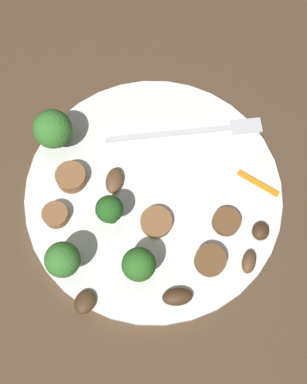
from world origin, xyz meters
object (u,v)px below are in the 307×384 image
at_px(broccoli_floret_3, 110,210).
at_px(mushroom_4, 114,181).
at_px(sausage_slice_4, 56,215).
at_px(mushroom_0, 261,231).
at_px(mushroom_2, 85,302).
at_px(sausage_slice_1, 210,260).
at_px(sausage_slice_0, 71,177).
at_px(broccoli_floret_2, 63,260).
at_px(pepper_strip_0, 258,186).
at_px(mushroom_1, 249,262).
at_px(fork, 196,131).
at_px(broccoli_floret_0, 53,129).
at_px(sausage_slice_3, 226,222).
at_px(broccoli_floret_1, 139,265).
at_px(mushroom_3, 177,297).
at_px(plate, 154,194).
at_px(sausage_slice_2, 154,222).

height_order(broccoli_floret_3, mushroom_4, broccoli_floret_3).
xyz_separation_m(sausage_slice_4, mushroom_0, (0.21, -0.04, -0.00)).
bearing_deg(mushroom_2, sausage_slice_1, 13.44).
bearing_deg(sausage_slice_1, mushroom_4, 134.30).
relative_size(sausage_slice_0, sausage_slice_1, 1.02).
bearing_deg(broccoli_floret_2, pepper_strip_0, 18.96).
distance_m(sausage_slice_1, mushroom_1, 0.04).
distance_m(fork, mushroom_4, 0.11).
bearing_deg(broccoli_floret_3, mushroom_0, -10.17).
relative_size(sausage_slice_0, mushroom_4, 1.10).
xyz_separation_m(broccoli_floret_0, sausage_slice_1, (0.15, -0.15, -0.03)).
xyz_separation_m(broccoli_floret_2, mushroom_4, (0.05, 0.09, -0.03)).
relative_size(sausage_slice_3, sausage_slice_4, 1.09).
relative_size(broccoli_floret_1, mushroom_1, 2.08).
xyz_separation_m(broccoli_floret_0, mushroom_0, (0.21, -0.12, -0.03)).
bearing_deg(pepper_strip_0, mushroom_4, 173.57).
bearing_deg(sausage_slice_0, mushroom_4, -8.59).
bearing_deg(fork, mushroom_3, -103.76).
distance_m(plate, sausage_slice_1, 0.10).
xyz_separation_m(mushroom_2, pepper_strip_0, (0.19, 0.11, -0.00)).
bearing_deg(sausage_slice_1, plate, 122.51).
distance_m(sausage_slice_0, sausage_slice_4, 0.04).
xyz_separation_m(plate, sausage_slice_1, (0.05, -0.08, 0.01)).
bearing_deg(sausage_slice_4, broccoli_floret_2, -78.02).
distance_m(mushroom_0, mushroom_1, 0.04).
relative_size(sausage_slice_4, mushroom_4, 0.91).
xyz_separation_m(broccoli_floret_2, sausage_slice_3, (0.17, 0.03, -0.03)).
bearing_deg(broccoli_floret_1, sausage_slice_1, 2.89).
xyz_separation_m(plate, broccoli_floret_3, (-0.05, -0.03, 0.04)).
bearing_deg(broccoli_floret_0, mushroom_1, -38.18).
xyz_separation_m(sausage_slice_1, mushroom_0, (0.06, 0.03, -0.00)).
bearing_deg(fork, sausage_slice_3, -81.54).
xyz_separation_m(broccoli_floret_2, mushroom_3, (0.11, -0.04, -0.03)).
bearing_deg(plate, broccoli_floret_0, 147.00).
bearing_deg(sausage_slice_3, sausage_slice_4, 173.12).
bearing_deg(pepper_strip_0, mushroom_0, -97.25).
bearing_deg(mushroom_4, plate, -19.24).
relative_size(broccoli_floret_0, sausage_slice_0, 1.76).
xyz_separation_m(plate, sausage_slice_0, (-0.09, 0.02, 0.01)).
relative_size(mushroom_0, mushroom_2, 0.81).
distance_m(broccoli_floret_2, sausage_slice_3, 0.17).
bearing_deg(sausage_slice_1, broccoli_floret_2, 177.48).
distance_m(broccoli_floret_0, sausage_slice_3, 0.21).
bearing_deg(sausage_slice_2, mushroom_4, 128.11).
bearing_deg(mushroom_1, sausage_slice_3, 111.49).
xyz_separation_m(fork, sausage_slice_2, (-0.06, -0.10, 0.00)).
distance_m(sausage_slice_0, mushroom_0, 0.21).
height_order(broccoli_floret_2, mushroom_0, broccoli_floret_2).
height_order(broccoli_floret_0, mushroom_4, broccoli_floret_0).
distance_m(broccoli_floret_1, pepper_strip_0, 0.16).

